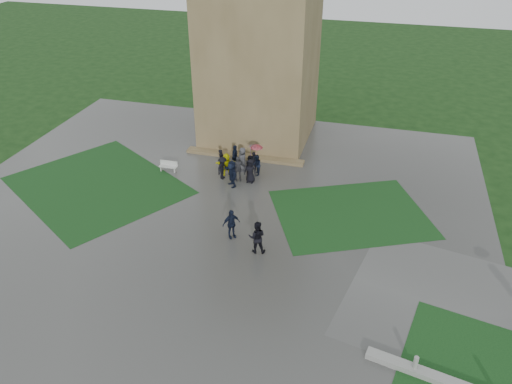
% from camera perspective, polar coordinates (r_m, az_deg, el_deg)
% --- Properties ---
extents(ground, '(120.00, 120.00, 0.00)m').
position_cam_1_polar(ground, '(29.01, -7.25, -5.34)').
color(ground, black).
extents(plaza, '(34.00, 34.00, 0.02)m').
position_cam_1_polar(plaza, '(30.51, -5.88, -3.19)').
color(plaza, '#3A3A37').
rests_on(plaza, ground).
extents(lawn_inset_left, '(14.10, 13.46, 0.01)m').
position_cam_1_polar(lawn_inset_left, '(35.54, -17.69, 0.73)').
color(lawn_inset_left, '#123415').
rests_on(lawn_inset_left, plaza).
extents(lawn_inset_right, '(11.12, 10.15, 0.01)m').
position_cam_1_polar(lawn_inset_right, '(31.45, 10.77, -2.45)').
color(lawn_inset_right, '#123415').
rests_on(lawn_inset_right, plaza).
extents(tower, '(8.00, 8.00, 18.00)m').
position_cam_1_polar(tower, '(38.51, 0.46, 18.89)').
color(tower, brown).
rests_on(tower, ground).
extents(tower_plinth, '(9.00, 0.80, 0.22)m').
position_cam_1_polar(tower_plinth, '(37.46, -1.33, 4.10)').
color(tower_plinth, brown).
rests_on(tower_plinth, plaza).
extents(bench, '(1.31, 0.44, 0.75)m').
position_cam_1_polar(bench, '(36.03, -9.97, 2.94)').
color(bench, beige).
rests_on(bench, plaza).
extents(visitor_cluster, '(3.27, 3.92, 2.55)m').
position_cam_1_polar(visitor_cluster, '(34.43, -2.06, 3.17)').
color(visitor_cluster, black).
rests_on(visitor_cluster, plaza).
extents(pedestrian_mid, '(1.20, 1.17, 1.83)m').
position_cam_1_polar(pedestrian_mid, '(28.41, -2.85, -3.66)').
color(pedestrian_mid, black).
rests_on(pedestrian_mid, plaza).
extents(pedestrian_near, '(1.03, 0.72, 1.94)m').
position_cam_1_polar(pedestrian_near, '(27.24, 0.11, -5.17)').
color(pedestrian_near, black).
rests_on(pedestrian_near, plaza).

